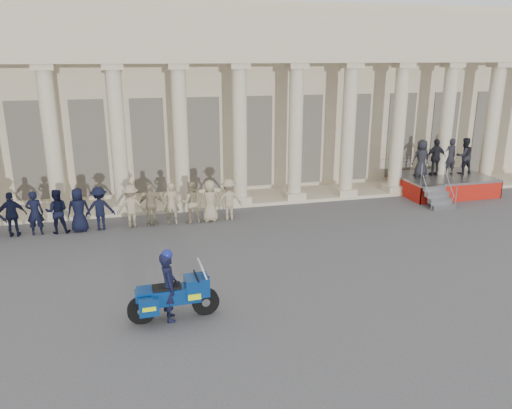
# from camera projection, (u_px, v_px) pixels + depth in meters

# --- Properties ---
(ground) EXTENTS (90.00, 90.00, 0.00)m
(ground) POSITION_uv_depth(u_px,v_px,m) (256.00, 281.00, 15.24)
(ground) COLOR #47474A
(ground) RESTS_ON ground
(building) EXTENTS (40.00, 12.50, 9.00)m
(building) POSITION_uv_depth(u_px,v_px,m) (190.00, 94.00, 27.63)
(building) COLOR #BFAF8F
(building) RESTS_ON ground
(officer_rank) EXTENTS (15.59, 0.66, 1.73)m
(officer_rank) POSITION_uv_depth(u_px,v_px,m) (41.00, 213.00, 18.97)
(officer_rank) COLOR black
(officer_rank) RESTS_ON ground
(reviewing_stand) EXTENTS (4.39, 4.18, 2.69)m
(reviewing_stand) POSITION_uv_depth(u_px,v_px,m) (443.00, 166.00, 24.52)
(reviewing_stand) COLOR gray
(reviewing_stand) RESTS_ON ground
(motorcycle) EXTENTS (2.39, 0.98, 1.53)m
(motorcycle) POSITION_uv_depth(u_px,v_px,m) (174.00, 295.00, 12.88)
(motorcycle) COLOR black
(motorcycle) RESTS_ON ground
(rider) EXTENTS (0.47, 0.69, 1.95)m
(rider) POSITION_uv_depth(u_px,v_px,m) (169.00, 285.00, 12.75)
(rider) COLOR black
(rider) RESTS_ON ground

